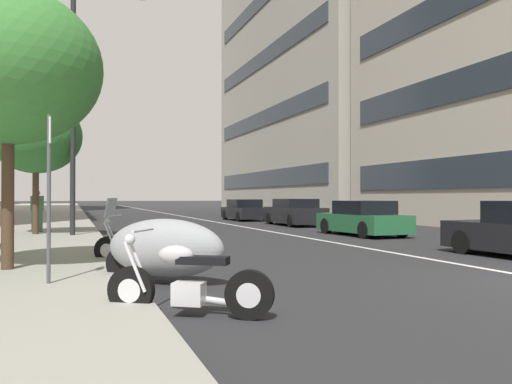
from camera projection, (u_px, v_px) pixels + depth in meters
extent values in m
cube|color=gray|center=(0.00, 219.00, 32.91)|extent=(160.00, 10.65, 0.15)
cube|color=silver|center=(177.00, 215.00, 41.78)|extent=(110.00, 0.16, 0.01)
cylinder|color=black|center=(131.00, 290.00, 6.52)|extent=(0.42, 0.58, 0.60)
cylinder|color=silver|center=(131.00, 290.00, 6.52)|extent=(0.27, 0.32, 0.30)
cylinder|color=black|center=(250.00, 295.00, 6.21)|extent=(0.42, 0.58, 0.60)
cylinder|color=silver|center=(250.00, 295.00, 6.21)|extent=(0.27, 0.32, 0.30)
cube|color=silver|center=(189.00, 293.00, 6.36)|extent=(0.42, 0.46, 0.28)
cube|color=black|center=(203.00, 260.00, 6.33)|extent=(0.52, 0.66, 0.10)
ellipsoid|color=#B2B2B7|center=(176.00, 255.00, 6.40)|extent=(0.44, 0.52, 0.24)
cylinder|color=silver|center=(135.00, 267.00, 6.44)|extent=(0.20, 0.29, 0.64)
cylinder|color=silver|center=(139.00, 265.00, 6.57)|extent=(0.20, 0.29, 0.64)
cylinder|color=silver|center=(143.00, 230.00, 6.49)|extent=(0.53, 0.34, 0.04)
sphere|color=silver|center=(130.00, 239.00, 6.53)|extent=(0.14, 0.14, 0.14)
cylinder|color=silver|center=(214.00, 301.00, 6.44)|extent=(0.43, 0.63, 0.16)
ellipsoid|color=gray|center=(165.00, 248.00, 8.78)|extent=(1.99, 2.18, 1.00)
cylinder|color=black|center=(122.00, 264.00, 9.07)|extent=(0.47, 0.53, 0.60)
cylinder|color=black|center=(108.00, 250.00, 11.38)|extent=(0.41, 0.59, 0.61)
cylinder|color=silver|center=(108.00, 250.00, 11.38)|extent=(0.26, 0.33, 0.30)
cylinder|color=black|center=(174.00, 251.00, 11.11)|extent=(0.41, 0.59, 0.61)
cylinder|color=silver|center=(174.00, 251.00, 11.11)|extent=(0.26, 0.33, 0.30)
cube|color=silver|center=(141.00, 251.00, 11.24)|extent=(0.41, 0.46, 0.28)
cube|color=black|center=(149.00, 233.00, 11.22)|extent=(0.51, 0.66, 0.10)
ellipsoid|color=navy|center=(133.00, 230.00, 11.28)|extent=(0.44, 0.52, 0.24)
cylinder|color=silver|center=(110.00, 237.00, 11.30)|extent=(0.20, 0.30, 0.64)
cylinder|color=silver|center=(113.00, 236.00, 11.44)|extent=(0.20, 0.30, 0.64)
cylinder|color=silver|center=(115.00, 216.00, 11.36)|extent=(0.54, 0.33, 0.04)
sphere|color=silver|center=(107.00, 221.00, 11.39)|extent=(0.14, 0.14, 0.14)
cube|color=#B2BCC6|center=(111.00, 208.00, 11.38)|extent=(0.44, 0.32, 0.44)
cylinder|color=silver|center=(155.00, 256.00, 11.33)|extent=(0.42, 0.64, 0.16)
cylinder|color=black|center=(463.00, 242.00, 13.39)|extent=(0.63, 0.24, 0.62)
cylinder|color=black|center=(511.00, 240.00, 14.02)|extent=(0.63, 0.24, 0.62)
cube|color=#236038|center=(362.00, 223.00, 19.91)|extent=(4.19, 1.94, 0.67)
cube|color=black|center=(364.00, 207.00, 19.79)|extent=(2.11, 1.72, 0.52)
cylinder|color=black|center=(326.00, 226.00, 20.86)|extent=(0.63, 0.24, 0.62)
cylinder|color=black|center=(360.00, 225.00, 21.47)|extent=(0.63, 0.24, 0.62)
cylinder|color=black|center=(365.00, 230.00, 18.34)|extent=(0.63, 0.24, 0.62)
cylinder|color=black|center=(402.00, 229.00, 18.95)|extent=(0.63, 0.24, 0.62)
cube|color=black|center=(294.00, 215.00, 26.91)|extent=(4.75, 1.91, 0.79)
cube|color=black|center=(295.00, 203.00, 26.78)|extent=(2.48, 1.70, 0.45)
cylinder|color=black|center=(270.00, 218.00, 28.13)|extent=(0.63, 0.24, 0.62)
cylinder|color=black|center=(297.00, 218.00, 28.64)|extent=(0.63, 0.24, 0.62)
cylinder|color=black|center=(291.00, 221.00, 25.19)|extent=(0.63, 0.24, 0.62)
cylinder|color=black|center=(321.00, 220.00, 25.69)|extent=(0.63, 0.24, 0.62)
cube|color=black|center=(244.00, 213.00, 32.74)|extent=(4.33, 1.93, 0.67)
cube|color=black|center=(244.00, 203.00, 32.78)|extent=(2.15, 1.74, 0.51)
cylinder|color=black|center=(225.00, 215.00, 33.77)|extent=(0.62, 0.23, 0.62)
cylinder|color=black|center=(249.00, 215.00, 34.37)|extent=(0.62, 0.23, 0.62)
cylinder|color=black|center=(239.00, 216.00, 31.11)|extent=(0.62, 0.23, 0.62)
cylinder|color=black|center=(265.00, 216.00, 31.71)|extent=(0.62, 0.23, 0.62)
cylinder|color=#47494C|center=(49.00, 199.00, 7.94)|extent=(0.06, 0.06, 2.60)
cube|color=silver|center=(50.00, 131.00, 7.95)|extent=(0.32, 0.02, 0.40)
cylinder|color=#232326|center=(73.00, 109.00, 18.07)|extent=(0.18, 0.18, 8.87)
cube|color=#194C99|center=(73.00, 102.00, 17.75)|extent=(0.56, 0.03, 1.10)
cube|color=#194C99|center=(73.00, 105.00, 18.41)|extent=(0.56, 0.03, 1.10)
cylinder|color=#473323|center=(8.00, 202.00, 9.49)|extent=(0.22, 0.22, 2.47)
ellipsoid|color=#387A33|center=(8.00, 67.00, 9.52)|extent=(3.39, 3.39, 2.88)
cylinder|color=#473323|center=(36.00, 201.00, 18.54)|extent=(0.22, 0.22, 2.35)
ellipsoid|color=#2D6B2D|center=(36.00, 135.00, 18.57)|extent=(3.21, 3.21, 2.73)
cube|color=#3F724C|center=(37.00, 221.00, 19.49)|extent=(0.37, 0.40, 0.82)
cube|color=#3F724C|center=(37.00, 203.00, 19.49)|extent=(0.43, 0.48, 0.56)
sphere|color=tan|center=(37.00, 193.00, 19.50)|extent=(0.22, 0.22, 0.22)
cube|color=#2D3842|center=(512.00, 169.00, 21.13)|extent=(23.52, 0.08, 1.50)
cube|color=#2D3842|center=(512.00, 70.00, 21.17)|extent=(23.52, 0.08, 1.50)
cube|color=#B7B2A3|center=(345.00, 13.00, 51.78)|extent=(29.15, 17.42, 39.99)
cube|color=#2D3842|center=(263.00, 179.00, 48.66)|extent=(26.24, 0.08, 1.50)
cube|color=#2D3842|center=(263.00, 118.00, 48.72)|extent=(26.24, 0.08, 1.50)
cube|color=#2D3842|center=(263.00, 58.00, 48.78)|extent=(26.24, 0.08, 1.50)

